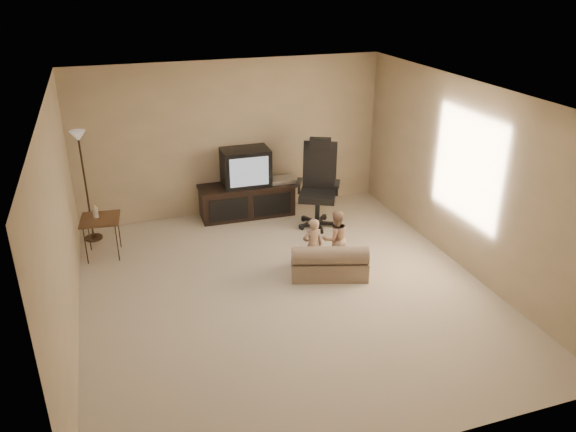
% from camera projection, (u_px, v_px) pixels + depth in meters
% --- Properties ---
extents(floor, '(5.50, 5.50, 0.00)m').
position_uv_depth(floor, '(286.00, 291.00, 7.15)').
color(floor, beige).
rests_on(floor, ground).
extents(room_shell, '(5.50, 5.50, 5.50)m').
position_uv_depth(room_shell, '(285.00, 179.00, 6.53)').
color(room_shell, white).
rests_on(room_shell, floor).
extents(tv_stand, '(1.60, 0.62, 1.14)m').
position_uv_depth(tv_stand, '(247.00, 188.00, 9.16)').
color(tv_stand, black).
rests_on(tv_stand, floor).
extents(office_chair, '(0.85, 0.86, 1.38)m').
position_uv_depth(office_chair, '(318.00, 195.00, 8.82)').
color(office_chair, black).
rests_on(office_chair, floor).
extents(side_table, '(0.58, 0.58, 0.79)m').
position_uv_depth(side_table, '(100.00, 219.00, 7.81)').
color(side_table, brown).
rests_on(side_table, floor).
extents(floor_lamp, '(0.26, 0.26, 1.68)m').
position_uv_depth(floor_lamp, '(82.00, 162.00, 8.03)').
color(floor_lamp, '#2F2015').
rests_on(floor_lamp, floor).
extents(child_sofa, '(1.12, 0.84, 0.49)m').
position_uv_depth(child_sofa, '(329.00, 262.00, 7.42)').
color(child_sofa, gray).
rests_on(child_sofa, floor).
extents(toddler_left, '(0.29, 0.22, 0.78)m').
position_uv_depth(toddler_left, '(313.00, 246.00, 7.44)').
color(toddler_left, tan).
rests_on(toddler_left, floor).
extents(toddler_right, '(0.40, 0.22, 0.82)m').
position_uv_depth(toddler_right, '(335.00, 239.00, 7.61)').
color(toddler_right, tan).
rests_on(toddler_right, floor).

